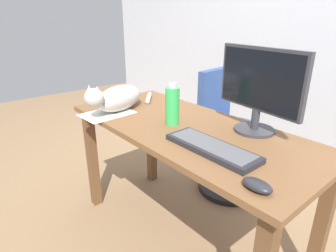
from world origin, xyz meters
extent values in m
plane|color=#846647|center=(0.00, 0.00, 0.00)|extent=(8.00, 8.00, 0.00)
cube|color=silver|center=(0.00, 1.52, 1.30)|extent=(6.00, 0.04, 2.60)
cube|color=brown|center=(0.00, 0.00, 0.73)|extent=(1.45, 0.64, 0.03)
cube|color=brown|center=(-0.66, -0.26, 0.36)|extent=(0.06, 0.06, 0.72)
cube|color=brown|center=(-0.66, 0.26, 0.36)|extent=(0.06, 0.06, 0.72)
cube|color=brown|center=(0.66, 0.26, 0.36)|extent=(0.06, 0.06, 0.72)
cylinder|color=black|center=(-0.15, 0.64, 0.02)|extent=(0.48, 0.48, 0.04)
cylinder|color=black|center=(-0.15, 0.64, 0.24)|extent=(0.06, 0.06, 0.47)
cylinder|color=navy|center=(-0.15, 0.64, 0.50)|extent=(0.44, 0.44, 0.06)
cube|color=navy|center=(-0.33, 0.62, 0.73)|extent=(0.09, 0.36, 0.40)
cylinder|color=#333338|center=(0.28, 0.21, 0.75)|extent=(0.20, 0.20, 0.01)
cylinder|color=#333338|center=(0.28, 0.21, 0.81)|extent=(0.04, 0.04, 0.10)
cube|color=#333338|center=(0.28, 0.21, 1.01)|extent=(0.48, 0.08, 0.30)
cube|color=black|center=(0.28, 0.19, 1.01)|extent=(0.45, 0.06, 0.27)
cube|color=#232328|center=(0.29, -0.12, 0.76)|extent=(0.44, 0.15, 0.02)
cube|color=#515156|center=(0.29, -0.12, 0.77)|extent=(0.40, 0.12, 0.00)
ellipsoid|color=#B2ADA8|center=(-0.47, -0.13, 0.82)|extent=(0.29, 0.40, 0.15)
sphere|color=#B2ADA8|center=(-0.40, -0.33, 0.87)|extent=(0.11, 0.11, 0.11)
cone|color=#B2ADA8|center=(-0.37, -0.32, 0.92)|extent=(0.04, 0.04, 0.04)
cone|color=#B2ADA8|center=(-0.42, -0.34, 0.92)|extent=(0.04, 0.04, 0.04)
cylinder|color=#B2ADA8|center=(-0.52, 0.13, 0.77)|extent=(0.16, 0.14, 0.03)
ellipsoid|color=#232328|center=(0.59, -0.23, 0.76)|extent=(0.11, 0.06, 0.04)
cube|color=white|center=(-0.45, -0.23, 0.75)|extent=(0.23, 0.31, 0.00)
cylinder|color=green|center=(-0.07, -0.04, 0.85)|extent=(0.08, 0.08, 0.20)
cylinder|color=silver|center=(-0.07, -0.04, 0.96)|extent=(0.04, 0.04, 0.02)
camera|label=1|loc=(1.01, -0.98, 1.29)|focal=30.14mm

